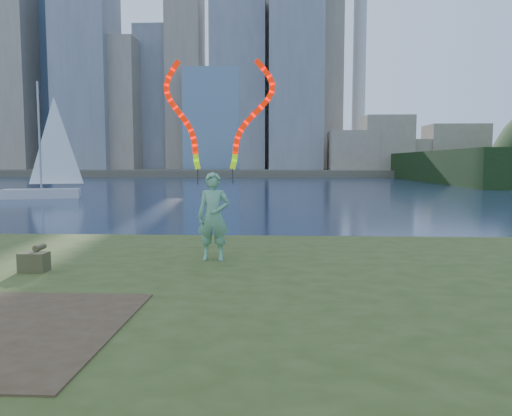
{
  "coord_description": "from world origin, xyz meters",
  "views": [
    {
      "loc": [
        1.16,
        -8.37,
        2.64
      ],
      "look_at": [
        0.7,
        1.0,
        1.77
      ],
      "focal_mm": 35.0,
      "sensor_mm": 36.0,
      "label": 1
    }
  ],
  "objects": [
    {
      "name": "ground",
      "position": [
        0.0,
        0.0,
        0.0
      ],
      "size": [
        320.0,
        320.0,
        0.0
      ],
      "primitive_type": "plane",
      "color": "#18253E",
      "rests_on": "ground"
    },
    {
      "name": "grassy_knoll",
      "position": [
        0.0,
        -2.3,
        0.34
      ],
      "size": [
        20.0,
        18.0,
        0.8
      ],
      "color": "#39491A",
      "rests_on": "ground"
    },
    {
      "name": "far_shore",
      "position": [
        0.0,
        95.0,
        0.6
      ],
      "size": [
        320.0,
        40.0,
        1.2
      ],
      "primitive_type": "cube",
      "color": "#514B3B",
      "rests_on": "ground"
    },
    {
      "name": "woman_with_ribbons",
      "position": [
        -0.08,
        0.87,
        2.21
      ],
      "size": [
        2.06,
        0.4,
        4.03
      ],
      "rotation": [
        0.0,
        0.0,
        -0.01
      ],
      "color": "#127432",
      "rests_on": "grassy_knoll"
    },
    {
      "name": "canvas_bag",
      "position": [
        -2.98,
        -0.28,
        0.98
      ],
      "size": [
        0.45,
        0.52,
        0.43
      ],
      "rotation": [
        0.0,
        0.0,
        -0.02
      ],
      "color": "#484625",
      "rests_on": "grassy_knoll"
    },
    {
      "name": "sailboat",
      "position": [
        -15.85,
        26.96,
        1.44
      ],
      "size": [
        5.54,
        3.11,
        8.39
      ],
      "rotation": [
        0.0,
        0.0,
        0.3
      ],
      "color": "silver",
      "rests_on": "ground"
    }
  ]
}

